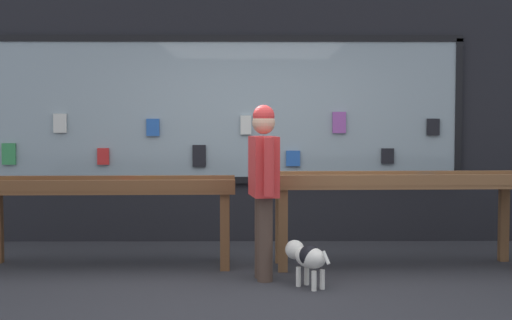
% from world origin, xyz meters
% --- Properties ---
extents(ground_plane, '(40.00, 40.00, 0.00)m').
position_xyz_m(ground_plane, '(0.00, 0.00, 0.00)').
color(ground_plane, '#2D2D33').
extents(shopfront_facade, '(8.95, 0.29, 3.56)m').
position_xyz_m(shopfront_facade, '(-0.06, 2.39, 1.76)').
color(shopfront_facade, black).
rests_on(shopfront_facade, ground_plane).
extents(display_table_left, '(2.55, 0.71, 0.89)m').
position_xyz_m(display_table_left, '(-1.45, 0.81, 0.72)').
color(display_table_left, brown).
rests_on(display_table_left, ground_plane).
extents(display_table_right, '(2.55, 0.68, 0.94)m').
position_xyz_m(display_table_right, '(1.45, 0.81, 0.75)').
color(display_table_right, brown).
rests_on(display_table_right, ground_plane).
extents(person_browsing, '(0.28, 0.64, 1.60)m').
position_xyz_m(person_browsing, '(0.10, 0.21, 0.93)').
color(person_browsing, '#4C382D').
rests_on(person_browsing, ground_plane).
extents(small_dog, '(0.39, 0.46, 0.39)m').
position_xyz_m(small_dog, '(0.48, -0.09, 0.27)').
color(small_dog, white).
rests_on(small_dog, ground_plane).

